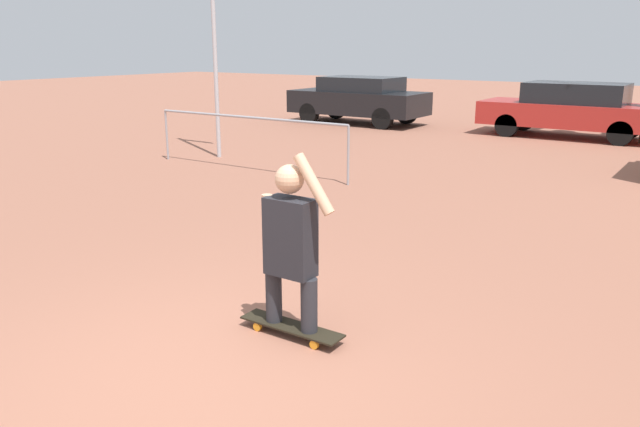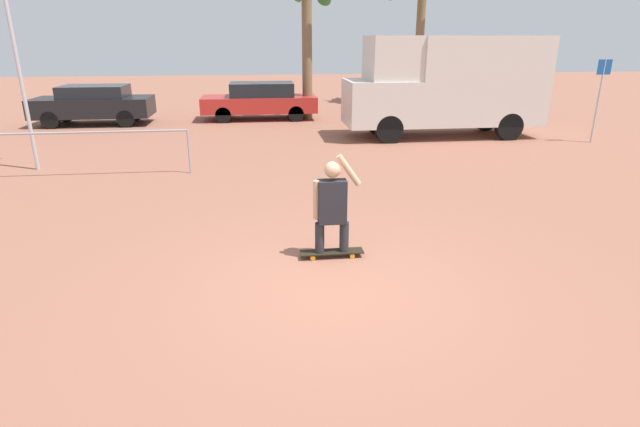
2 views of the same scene
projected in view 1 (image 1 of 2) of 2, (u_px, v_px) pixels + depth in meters
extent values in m
plane|color=#935B47|center=(203.00, 381.00, 4.60)|extent=(80.00, 80.00, 0.00)
cube|color=black|center=(291.00, 326.00, 5.29)|extent=(0.96, 0.22, 0.02)
cylinder|color=orange|center=(258.00, 327.00, 5.39)|extent=(0.08, 0.03, 0.08)
cylinder|color=orange|center=(271.00, 319.00, 5.54)|extent=(0.08, 0.03, 0.08)
cylinder|color=orange|center=(314.00, 345.00, 5.07)|extent=(0.08, 0.03, 0.08)
cylinder|color=orange|center=(327.00, 336.00, 5.21)|extent=(0.08, 0.03, 0.08)
cylinder|color=#28282D|center=(274.00, 295.00, 5.33)|extent=(0.14, 0.14, 0.46)
cylinder|color=#28282D|center=(309.00, 305.00, 5.13)|extent=(0.14, 0.14, 0.46)
cube|color=#232328|center=(290.00, 237.00, 5.08)|extent=(0.41, 0.22, 0.65)
sphere|color=tan|center=(290.00, 179.00, 4.96)|extent=(0.24, 0.24, 0.24)
cylinder|color=tan|center=(268.00, 228.00, 5.20)|extent=(0.09, 0.09, 0.58)
cylinder|color=tan|center=(314.00, 184.00, 4.83)|extent=(0.37, 0.09, 0.48)
cylinder|color=black|center=(507.00, 125.00, 16.80)|extent=(0.61, 0.22, 0.61)
cylinder|color=black|center=(524.00, 120.00, 18.04)|extent=(0.61, 0.22, 0.61)
cylinder|color=black|center=(620.00, 133.00, 15.28)|extent=(0.61, 0.22, 0.61)
cylinder|color=black|center=(631.00, 127.00, 16.52)|extent=(0.61, 0.22, 0.61)
cube|color=#B22823|center=(569.00, 114.00, 16.58)|extent=(4.54, 1.78, 0.61)
cube|color=black|center=(576.00, 93.00, 16.37)|extent=(2.50, 1.56, 0.53)
cylinder|color=black|center=(309.00, 113.00, 19.67)|extent=(0.63, 0.22, 0.63)
cylinder|color=black|center=(336.00, 109.00, 20.94)|extent=(0.63, 0.22, 0.63)
cylinder|color=black|center=(383.00, 118.00, 18.25)|extent=(0.63, 0.22, 0.63)
cylinder|color=black|center=(407.00, 114.00, 19.52)|extent=(0.63, 0.22, 0.63)
cube|color=black|center=(358.00, 102.00, 19.50)|extent=(4.24, 1.81, 0.69)
cube|color=black|center=(361.00, 84.00, 19.30)|extent=(2.33, 1.59, 0.44)
cylinder|color=#99999E|center=(247.00, 117.00, 11.99)|extent=(4.57, 0.05, 0.05)
cylinder|color=#99999E|center=(167.00, 135.00, 13.36)|extent=(0.04, 0.04, 1.05)
cylinder|color=#99999E|center=(348.00, 156.00, 10.89)|extent=(0.04, 0.04, 1.05)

